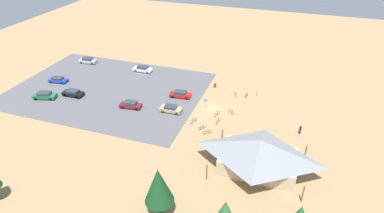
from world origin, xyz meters
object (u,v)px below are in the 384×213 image
at_px(lot_sign, 206,102).
at_px(visitor_at_bikes, 300,129).
at_px(bicycle_red_trailside, 246,95).
at_px(bike_pavilion, 259,153).
at_px(bicycle_blue_near_porch, 193,121).
at_px(bicycle_yellow_by_bin, 218,121).
at_px(car_red_mid_lot, 180,94).
at_px(bicycle_black_edge_south, 207,132).
at_px(car_white_far_end, 143,69).
at_px(pine_mideast, 159,185).
at_px(car_black_aisle_side, 73,93).
at_px(bicycle_orange_yard_center, 257,94).
at_px(car_green_by_curb, 45,95).
at_px(bicycle_white_near_sign, 235,95).
at_px(car_tan_inner_stall, 171,109).
at_px(trash_bin, 215,85).
at_px(car_silver_second_row, 88,60).
at_px(bicycle_purple_yard_right, 217,114).
at_px(car_maroon_front_row, 131,105).
at_px(car_blue_near_entry, 58,80).
at_px(bicycle_teal_lone_east, 231,112).
at_px(bicycle_green_edge_north, 202,127).

relative_size(lot_sign, visitor_at_bikes, 1.22).
bearing_deg(bicycle_red_trailside, bike_pavilion, 104.71).
xyz_separation_m(lot_sign, bicycle_blue_near_porch, (0.67, 5.60, -1.03)).
xyz_separation_m(bicycle_red_trailside, bicycle_blue_near_porch, (7.52, 12.95, 0.03)).
xyz_separation_m(bicycle_yellow_by_bin, car_red_mid_lot, (10.01, -6.91, 0.39)).
bearing_deg(bicycle_black_edge_south, car_white_far_end, -41.78).
distance_m(pine_mideast, visitor_at_bikes, 29.35).
distance_m(bike_pavilion, visitor_at_bikes, 13.16).
bearing_deg(bicycle_yellow_by_bin, bicycle_red_trailside, -105.43).
xyz_separation_m(pine_mideast, car_black_aisle_side, (30.07, -22.88, -4.04)).
distance_m(bicycle_orange_yard_center, bicycle_yellow_by_bin, 14.06).
distance_m(bicycle_orange_yard_center, car_green_by_curb, 44.75).
distance_m(bike_pavilion, bicycle_white_near_sign, 23.19).
distance_m(bike_pavilion, car_tan_inner_stall, 21.90).
height_order(trash_bin, bicycle_yellow_by_bin, trash_bin).
relative_size(bicycle_black_edge_south, bicycle_blue_near_porch, 0.84).
relative_size(car_silver_second_row, car_red_mid_lot, 0.99).
distance_m(trash_bin, bicycle_white_near_sign, 5.76).
bearing_deg(bicycle_black_edge_south, bicycle_purple_yard_right, -90.75).
bearing_deg(car_white_far_end, car_green_by_curb, 54.20).
relative_size(bicycle_red_trailside, visitor_at_bikes, 0.95).
relative_size(pine_mideast, car_white_far_end, 1.60).
distance_m(car_green_by_curb, car_maroon_front_row, 18.98).
bearing_deg(car_blue_near_entry, bicycle_teal_lone_east, 179.47).
height_order(car_silver_second_row, car_tan_inner_stall, car_silver_second_row).
bearing_deg(bicycle_red_trailside, car_black_aisle_side, 18.21).
relative_size(bicycle_white_near_sign, car_red_mid_lot, 0.32).
bearing_deg(bike_pavilion, bicycle_green_edge_north, -33.96).
distance_m(bicycle_white_near_sign, car_green_by_curb, 40.13).
distance_m(car_maroon_front_row, visitor_at_bikes, 32.54).
xyz_separation_m(car_silver_second_row, car_black_aisle_side, (-7.22, 16.13, -0.03)).
bearing_deg(car_maroon_front_row, bicycle_black_edge_south, 168.06).
xyz_separation_m(car_green_by_curb, car_white_far_end, (-13.52, -18.74, -0.00)).
bearing_deg(bicycle_teal_lone_east, bicycle_orange_yard_center, -111.87).
xyz_separation_m(bicycle_red_trailside, bicycle_yellow_by_bin, (3.19, 11.58, -0.00)).
distance_m(car_red_mid_lot, car_white_far_end, 16.00).
relative_size(bike_pavilion, bicycle_teal_lone_east, 9.88).
height_order(bicycle_white_near_sign, car_black_aisle_side, car_black_aisle_side).
bearing_deg(bicycle_teal_lone_east, bicycle_yellow_by_bin, 69.64).
relative_size(car_black_aisle_side, car_white_far_end, 0.97).
relative_size(bicycle_teal_lone_east, visitor_at_bikes, 0.77).
bearing_deg(car_blue_near_entry, car_maroon_front_row, 167.20).
bearing_deg(car_green_by_curb, pine_mideast, 150.23).
height_order(pine_mideast, car_maroon_front_row, pine_mideast).
height_order(bike_pavilion, bicycle_yellow_by_bin, bike_pavilion).
relative_size(car_silver_second_row, visitor_at_bikes, 2.53).
bearing_deg(bicycle_purple_yard_right, bicycle_orange_yard_center, -118.77).
bearing_deg(bicycle_blue_near_porch, bicycle_teal_lone_east, -137.02).
distance_m(pine_mideast, car_tan_inner_stall, 25.27).
height_order(bicycle_black_edge_south, car_red_mid_lot, car_red_mid_lot).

